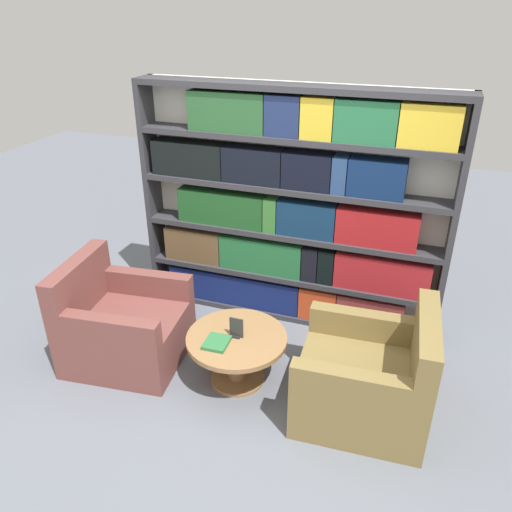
# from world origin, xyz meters

# --- Properties ---
(ground_plane) EXTENTS (14.00, 14.00, 0.00)m
(ground_plane) POSITION_xyz_m (0.00, 0.00, 0.00)
(ground_plane) COLOR slate
(bookshelf) EXTENTS (2.76, 0.30, 2.16)m
(bookshelf) POSITION_xyz_m (0.00, 1.40, 1.05)
(bookshelf) COLOR silver
(bookshelf) RESTS_ON ground_plane
(armchair_left) EXTENTS (1.00, 0.93, 0.88)m
(armchair_left) POSITION_xyz_m (-1.13, 0.29, 0.30)
(armchair_left) COLOR brown
(armchair_left) RESTS_ON ground_plane
(armchair_right) EXTENTS (0.95, 0.88, 0.88)m
(armchair_right) POSITION_xyz_m (0.92, 0.30, 0.30)
(armchair_right) COLOR olive
(armchair_right) RESTS_ON ground_plane
(coffee_table) EXTENTS (0.79, 0.79, 0.43)m
(coffee_table) POSITION_xyz_m (-0.11, 0.32, 0.31)
(coffee_table) COLOR olive
(coffee_table) RESTS_ON ground_plane
(table_sign) EXTENTS (0.11, 0.06, 0.17)m
(table_sign) POSITION_xyz_m (-0.11, 0.32, 0.50)
(table_sign) COLOR black
(table_sign) RESTS_ON coffee_table
(stray_book) EXTENTS (0.18, 0.21, 0.03)m
(stray_book) POSITION_xyz_m (-0.21, 0.18, 0.44)
(stray_book) COLOR #2D703D
(stray_book) RESTS_ON coffee_table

